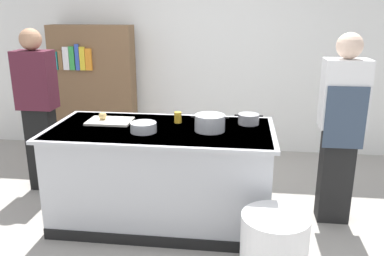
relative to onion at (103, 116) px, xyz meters
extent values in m
plane|color=#9E9991|center=(0.57, -0.13, -0.96)|extent=(10.00, 10.00, 0.00)
cube|color=white|center=(0.57, 1.97, 0.54)|extent=(6.40, 0.12, 3.00)
cube|color=#B7BABF|center=(0.57, -0.13, -0.51)|extent=(1.90, 0.90, 0.90)
cube|color=#B7BABF|center=(0.57, -0.13, -0.07)|extent=(1.98, 0.98, 0.03)
cube|color=black|center=(0.57, -0.59, -0.91)|extent=(1.90, 0.01, 0.10)
cube|color=silver|center=(0.07, -0.01, -0.05)|extent=(0.40, 0.28, 0.02)
sphere|color=tan|center=(0.00, 0.00, 0.00)|extent=(0.07, 0.07, 0.07)
cylinder|color=#B7BABF|center=(1.01, -0.16, 0.01)|extent=(0.26, 0.26, 0.14)
cube|color=black|center=(0.86, -0.16, 0.06)|extent=(0.04, 0.02, 0.01)
cube|color=black|center=(1.15, -0.16, 0.06)|extent=(0.04, 0.02, 0.01)
cylinder|color=#99999E|center=(1.34, 0.09, -0.01)|extent=(0.19, 0.19, 0.09)
cube|color=black|center=(1.23, 0.09, 0.02)|extent=(0.04, 0.02, 0.01)
cube|color=black|center=(1.45, 0.09, 0.02)|extent=(0.04, 0.02, 0.01)
cylinder|color=#B7BABF|center=(0.45, -0.26, -0.01)|extent=(0.22, 0.22, 0.08)
cylinder|color=yellow|center=(0.69, 0.05, -0.01)|extent=(0.07, 0.07, 0.10)
cylinder|color=white|center=(1.53, -0.90, -0.69)|extent=(0.48, 0.48, 0.53)
cube|color=black|center=(2.14, 0.08, -0.51)|extent=(0.28, 0.20, 0.90)
cube|color=white|center=(2.14, 0.08, 0.24)|extent=(0.38, 0.24, 0.60)
sphere|color=beige|center=(2.14, 0.08, 0.65)|extent=(0.22, 0.22, 0.22)
cube|color=#38475B|center=(2.14, -0.04, 0.06)|extent=(0.34, 0.02, 0.54)
cube|color=black|center=(-0.85, 0.41, -0.51)|extent=(0.28, 0.20, 0.90)
cube|color=#4C1B2A|center=(-0.85, 0.41, 0.24)|extent=(0.38, 0.24, 0.60)
sphere|color=#A87A5B|center=(-0.85, 0.41, 0.65)|extent=(0.22, 0.22, 0.22)
cube|color=brown|center=(-0.71, 1.67, -0.11)|extent=(1.10, 0.28, 1.70)
cube|color=teal|center=(-1.14, 1.51, 0.30)|extent=(0.07, 0.03, 0.23)
cube|color=brown|center=(-1.07, 1.51, 0.31)|extent=(0.05, 0.03, 0.25)
cube|color=white|center=(-0.99, 1.51, 0.33)|extent=(0.08, 0.03, 0.29)
cube|color=green|center=(-0.91, 1.51, 0.33)|extent=(0.07, 0.03, 0.30)
cube|color=#3351B7|center=(-0.84, 1.51, 0.35)|extent=(0.05, 0.03, 0.33)
cube|color=yellow|center=(-0.77, 1.51, 0.33)|extent=(0.07, 0.03, 0.30)
cube|color=orange|center=(-0.69, 1.51, 0.32)|extent=(0.08, 0.03, 0.28)
camera|label=1|loc=(1.26, -3.43, 0.96)|focal=37.40mm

